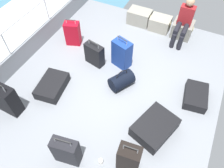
{
  "coord_description": "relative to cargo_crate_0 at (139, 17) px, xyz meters",
  "views": [
    {
      "loc": [
        1.28,
        -2.83,
        3.74
      ],
      "look_at": [
        0.07,
        -0.33,
        0.25
      ],
      "focal_mm": 35.26,
      "sensor_mm": 36.0,
      "label": 1
    }
  ],
  "objects": [
    {
      "name": "suitcase_3",
      "position": [
        -1.22,
        -3.74,
        0.14
      ],
      "size": [
        0.45,
        0.26,
        0.83
      ],
      "color": "black",
      "rests_on": "ground_plane"
    },
    {
      "name": "passenger_seated",
      "position": [
        1.19,
        -0.2,
        0.38
      ],
      "size": [
        0.34,
        0.66,
        1.09
      ],
      "color": "maroon",
      "rests_on": "ground_plane"
    },
    {
      "name": "suitcase_0",
      "position": [
        -0.36,
        -1.89,
        0.07
      ],
      "size": [
        0.48,
        0.29,
        0.63
      ],
      "color": "black",
      "rests_on": "ground_plane"
    },
    {
      "name": "suitcase_8",
      "position": [
        1.46,
        -2.95,
        -0.07
      ],
      "size": [
        0.8,
        0.93,
        0.26
      ],
      "color": "black",
      "rests_on": "ground_plane"
    },
    {
      "name": "cargo_crate_0",
      "position": [
        0.0,
        0.0,
        0.0
      ],
      "size": [
        0.63,
        0.41,
        0.39
      ],
      "color": "gray",
      "rests_on": "ground_plane"
    },
    {
      "name": "cargo_crate_1",
      "position": [
        0.59,
        -0.02,
        -0.02
      ],
      "size": [
        0.57,
        0.42,
        0.36
      ],
      "color": "#9E9989",
      "rests_on": "ground_plane"
    },
    {
      "name": "railing_port",
      "position": [
        -1.87,
        -2.14,
        0.59
      ],
      "size": [
        0.04,
        4.2,
        1.02
      ],
      "color": "silver",
      "rests_on": "ground_plane"
    },
    {
      "name": "suitcase_4",
      "position": [
        1.98,
        -1.91,
        -0.09
      ],
      "size": [
        0.52,
        0.71,
        0.21
      ],
      "color": "black",
      "rests_on": "ground_plane"
    },
    {
      "name": "suitcase_6",
      "position": [
        -1.18,
        -1.5,
        0.11
      ],
      "size": [
        0.41,
        0.34,
        0.69
      ],
      "color": "#B70C1E",
      "rests_on": "ground_plane"
    },
    {
      "name": "ground_plane",
      "position": [
        0.3,
        -2.14,
        -0.22
      ],
      "size": [
        4.4,
        5.2,
        0.06
      ],
      "primitive_type": "cube",
      "color": "gray"
    },
    {
      "name": "suitcase_5",
      "position": [
        1.28,
        -3.75,
        0.12
      ],
      "size": [
        0.38,
        0.28,
        0.74
      ],
      "color": "black",
      "rests_on": "ground_plane"
    },
    {
      "name": "gunwale_port",
      "position": [
        -1.87,
        -2.14,
        0.03
      ],
      "size": [
        0.06,
        5.2,
        0.45
      ],
      "primitive_type": "cube",
      "color": "gray",
      "rests_on": "ground_plane"
    },
    {
      "name": "cargo_crate_2",
      "position": [
        1.19,
        -0.02,
        0.0
      ],
      "size": [
        0.53,
        0.47,
        0.39
      ],
      "color": "gray",
      "rests_on": "ground_plane"
    },
    {
      "name": "suitcase_2",
      "position": [
        -0.79,
        -2.96,
        -0.09
      ],
      "size": [
        0.59,
        0.79,
        0.22
      ],
      "color": "black",
      "rests_on": "ground_plane"
    },
    {
      "name": "suitcase_1",
      "position": [
        0.33,
        -4.08,
        0.12
      ],
      "size": [
        0.46,
        0.27,
        0.73
      ],
      "color": "black",
      "rests_on": "ground_plane"
    },
    {
      "name": "paper_cup",
      "position": [
        0.85,
        -3.91,
        -0.14
      ],
      "size": [
        0.08,
        0.08,
        0.1
      ],
      "primitive_type": "cylinder",
      "color": "white",
      "rests_on": "ground_plane"
    },
    {
      "name": "suitcase_7",
      "position": [
        0.22,
        -1.67,
        0.14
      ],
      "size": [
        0.47,
        0.37,
        0.77
      ],
      "color": "navy",
      "rests_on": "ground_plane"
    },
    {
      "name": "duffel_bag",
      "position": [
        0.48,
        -2.24,
        -0.03
      ],
      "size": [
        0.53,
        0.6,
        0.46
      ],
      "color": "black",
      "rests_on": "ground_plane"
    }
  ]
}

